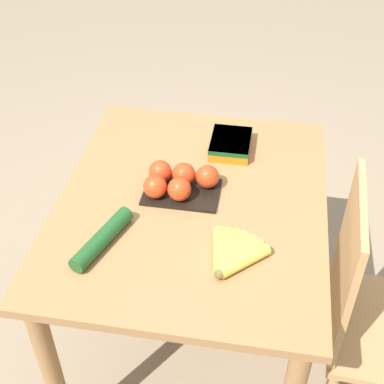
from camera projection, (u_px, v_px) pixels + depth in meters
name	position (u px, v px, depth m)	size (l,w,h in m)	color
ground_plane	(192.00, 342.00, 2.16)	(12.00, 12.00, 0.00)	gray
dining_table	(192.00, 229.00, 1.76)	(1.01, 0.83, 0.76)	#9E7044
chair	(372.00, 316.00, 1.68)	(0.44, 0.42, 0.94)	tan
banana_bunch	(232.00, 255.00, 1.47)	(0.18, 0.17, 0.04)	brown
tomato_pack	(178.00, 182.00, 1.68)	(0.16, 0.24, 0.08)	black
carrot_bag	(231.00, 143.00, 1.86)	(0.17, 0.14, 0.05)	orange
cucumber_near	(102.00, 238.00, 1.51)	(0.25, 0.13, 0.05)	#1E5123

